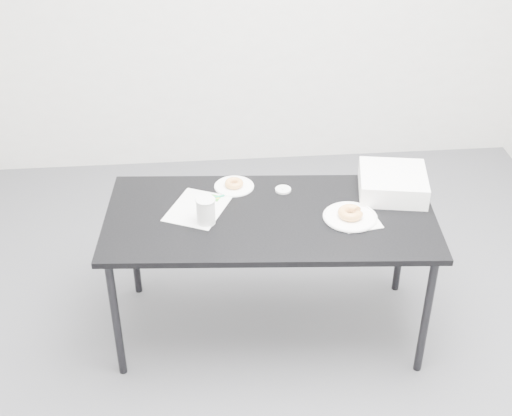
{
  "coord_description": "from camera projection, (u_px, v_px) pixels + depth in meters",
  "views": [
    {
      "loc": [
        -0.34,
        -2.65,
        2.62
      ],
      "look_at": [
        -0.09,
        0.02,
        0.86
      ],
      "focal_mm": 50.0,
      "sensor_mm": 36.0,
      "label": 1
    }
  ],
  "objects": [
    {
      "name": "donut_near",
      "position": [
        350.0,
        213.0,
        3.37
      ],
      "size": [
        0.12,
        0.12,
        0.04
      ],
      "primitive_type": "torus",
      "rotation": [
        0.0,
        0.0,
        0.03
      ],
      "color": "#CC8A40",
      "rests_on": "plate_near"
    },
    {
      "name": "coffee_cup",
      "position": [
        206.0,
        211.0,
        3.32
      ],
      "size": [
        0.09,
        0.09,
        0.13
      ],
      "primitive_type": "cylinder",
      "color": "white",
      "rests_on": "table"
    },
    {
      "name": "donut_far",
      "position": [
        234.0,
        183.0,
        3.61
      ],
      "size": [
        0.12,
        0.12,
        0.03
      ],
      "primitive_type": "torus",
      "rotation": [
        0.0,
        0.0,
        0.25
      ],
      "color": "#CC8A40",
      "rests_on": "plate_far"
    },
    {
      "name": "cup_lid",
      "position": [
        283.0,
        190.0,
        3.59
      ],
      "size": [
        0.08,
        0.08,
        0.01
      ],
      "primitive_type": "cylinder",
      "color": "silver",
      "rests_on": "table"
    },
    {
      "name": "napkin",
      "position": [
        359.0,
        220.0,
        3.37
      ],
      "size": [
        0.21,
        0.21,
        0.0
      ],
      "primitive_type": "cube",
      "rotation": [
        0.0,
        0.0,
        0.17
      ],
      "color": "white",
      "rests_on": "table"
    },
    {
      "name": "bakery_box",
      "position": [
        393.0,
        183.0,
        3.55
      ],
      "size": [
        0.38,
        0.38,
        0.11
      ],
      "primitive_type": "cube",
      "rotation": [
        0.0,
        0.0,
        -0.18
      ],
      "color": "white",
      "rests_on": "table"
    },
    {
      "name": "plate_far",
      "position": [
        234.0,
        186.0,
        3.62
      ],
      "size": [
        0.2,
        0.2,
        0.01
      ],
      "primitive_type": "cylinder",
      "color": "white",
      "rests_on": "table"
    },
    {
      "name": "logo_patch",
      "position": [
        215.0,
        198.0,
        3.53
      ],
      "size": [
        0.07,
        0.07,
        0.0
      ],
      "primitive_type": "cube",
      "rotation": [
        0.0,
        0.0,
        -0.43
      ],
      "color": "green",
      "rests_on": "scorecard"
    },
    {
      "name": "pen",
      "position": [
        210.0,
        198.0,
        3.52
      ],
      "size": [
        0.14,
        0.06,
        0.01
      ],
      "primitive_type": "cylinder",
      "rotation": [
        0.0,
        1.57,
        0.32
      ],
      "color": "#0D9967",
      "rests_on": "scorecard"
    },
    {
      "name": "scorecard",
      "position": [
        198.0,
        208.0,
        3.45
      ],
      "size": [
        0.35,
        0.39,
        0.0
      ],
      "primitive_type": "cube",
      "rotation": [
        0.0,
        0.0,
        -0.43
      ],
      "color": "white",
      "rests_on": "table"
    },
    {
      "name": "table",
      "position": [
        270.0,
        224.0,
        3.44
      ],
      "size": [
        1.63,
        0.86,
        0.72
      ],
      "rotation": [
        0.0,
        0.0,
        -0.08
      ],
      "color": "black",
      "rests_on": "floor"
    },
    {
      "name": "plate_near",
      "position": [
        350.0,
        217.0,
        3.38
      ],
      "size": [
        0.26,
        0.26,
        0.01
      ],
      "primitive_type": "cylinder",
      "color": "white",
      "rests_on": "napkin"
    },
    {
      "name": "floor",
      "position": [
        274.0,
        348.0,
        3.67
      ],
      "size": [
        4.0,
        4.0,
        0.0
      ],
      "primitive_type": "plane",
      "color": "#4D4D52",
      "rests_on": "ground"
    }
  ]
}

